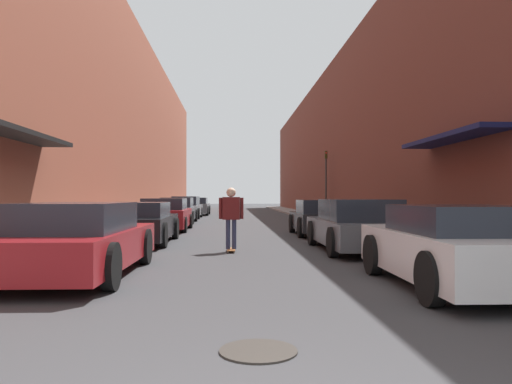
# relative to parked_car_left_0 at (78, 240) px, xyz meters

# --- Properties ---
(ground) EXTENTS (132.63, 132.63, 0.00)m
(ground) POSITION_rel_parked_car_left_0_xyz_m (2.91, 17.44, -0.63)
(ground) COLOR #38383A
(curb_strip_left) EXTENTS (1.80, 60.28, 0.12)m
(curb_strip_left) POSITION_rel_parked_car_left_0_xyz_m (-2.06, 23.47, -0.57)
(curb_strip_left) COLOR gray
(curb_strip_left) RESTS_ON ground
(curb_strip_right) EXTENTS (1.80, 60.28, 0.12)m
(curb_strip_right) POSITION_rel_parked_car_left_0_xyz_m (7.87, 23.47, -0.57)
(curb_strip_right) COLOR gray
(curb_strip_right) RESTS_ON ground
(building_row_left) EXTENTS (4.90, 60.28, 11.86)m
(building_row_left) POSITION_rel_parked_car_left_0_xyz_m (-4.96, 23.46, 5.30)
(building_row_left) COLOR brown
(building_row_left) RESTS_ON ground
(building_row_right) EXTENTS (4.90, 60.28, 9.66)m
(building_row_right) POSITION_rel_parked_car_left_0_xyz_m (10.77, 23.46, 4.20)
(building_row_right) COLOR brown
(building_row_right) RESTS_ON ground
(parked_car_left_0) EXTENTS (1.97, 4.73, 1.27)m
(parked_car_left_0) POSITION_rel_parked_car_left_0_xyz_m (0.00, 0.00, 0.00)
(parked_car_left_0) COLOR maroon
(parked_car_left_0) RESTS_ON ground
(parked_car_left_1) EXTENTS (2.03, 4.68, 1.21)m
(parked_car_left_1) POSITION_rel_parked_car_left_0_xyz_m (-0.10, 6.06, -0.02)
(parked_car_left_1) COLOR black
(parked_car_left_1) RESTS_ON ground
(parked_car_left_2) EXTENTS (1.95, 4.34, 1.30)m
(parked_car_left_2) POSITION_rel_parked_car_left_0_xyz_m (-0.02, 11.54, 0.00)
(parked_car_left_2) COLOR maroon
(parked_car_left_2) RESTS_ON ground
(parked_car_left_3) EXTENTS (1.86, 4.21, 1.32)m
(parked_car_left_3) POSITION_rel_parked_car_left_0_xyz_m (-0.15, 17.31, 0.01)
(parked_car_left_3) COLOR #515459
(parked_car_left_3) RESTS_ON ground
(parked_car_left_4) EXTENTS (1.85, 4.54, 1.38)m
(parked_car_left_4) POSITION_rel_parked_car_left_0_xyz_m (-0.20, 22.81, 0.03)
(parked_car_left_4) COLOR gray
(parked_car_left_4) RESTS_ON ground
(parked_car_left_5) EXTENTS (2.07, 4.61, 1.29)m
(parked_car_left_5) POSITION_rel_parked_car_left_0_xyz_m (-0.02, 28.24, 0.01)
(parked_car_left_5) COLOR #515459
(parked_car_left_5) RESTS_ON ground
(parked_car_right_0) EXTENTS (1.95, 4.14, 1.25)m
(parked_car_right_0) POSITION_rel_parked_car_left_0_xyz_m (6.02, -1.40, -0.00)
(parked_car_right_0) COLOR silver
(parked_car_right_0) RESTS_ON ground
(parked_car_right_1) EXTENTS (1.97, 4.62, 1.31)m
(parked_car_right_1) POSITION_rel_parked_car_left_0_xyz_m (5.83, 3.75, 0.01)
(parked_car_right_1) COLOR #515459
(parked_car_right_1) RESTS_ON ground
(parked_car_right_2) EXTENTS (2.05, 3.97, 1.26)m
(parked_car_right_2) POSITION_rel_parked_car_left_0_xyz_m (5.89, 8.92, -0.01)
(parked_car_right_2) COLOR #232326
(parked_car_right_2) RESTS_ON ground
(skateboarder) EXTENTS (0.61, 0.78, 1.60)m
(skateboarder) POSITION_rel_parked_car_left_0_xyz_m (2.64, 3.66, 0.35)
(skateboarder) COLOR brown
(skateboarder) RESTS_ON ground
(manhole_cover) EXTENTS (0.70, 0.70, 0.02)m
(manhole_cover) POSITION_rel_parked_car_left_0_xyz_m (2.89, -4.33, -0.62)
(manhole_cover) COLOR #332D28
(manhole_cover) RESTS_ON ground
(traffic_light) EXTENTS (0.16, 0.22, 3.99)m
(traffic_light) POSITION_rel_parked_car_left_0_xyz_m (8.34, 21.00, 1.92)
(traffic_light) COLOR #2D2D2D
(traffic_light) RESTS_ON curb_strip_right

